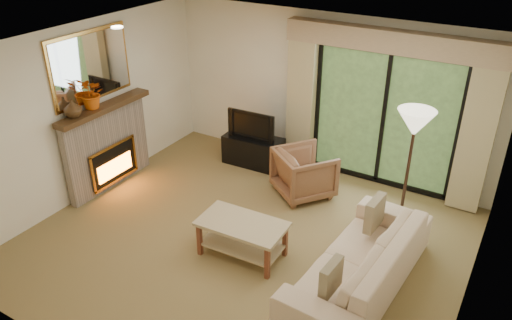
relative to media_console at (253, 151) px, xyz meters
The scene contains 22 objects.
floor 2.22m from the media_console, 62.11° to the right, with size 5.50×5.50×0.00m, color olive.
ceiling 3.22m from the media_console, 62.11° to the right, with size 5.50×5.50×0.00m, color silver.
wall_back 1.57m from the media_console, 28.06° to the left, with size 5.00×5.00×0.00m, color #F3E3C9.
wall_front 4.69m from the media_console, 76.94° to the right, with size 5.00×5.00×0.00m, color #F3E3C9.
wall_left 2.80m from the media_console, 131.38° to the right, with size 5.00×5.00×0.00m, color #F3E3C9.
wall_right 4.38m from the media_console, 27.28° to the right, with size 5.00×5.00×0.00m, color #F3E3C9.
fireplace 2.41m from the media_console, 132.40° to the right, with size 0.24×1.70×1.37m, color gray, non-canonical shape.
mirror 2.96m from the media_console, 133.88° to the right, with size 0.07×1.45×1.02m, color #B78036, non-canonical shape.
sliding_door 2.26m from the media_console, 13.82° to the left, with size 2.26×0.10×2.16m, color black, non-canonical shape.
curtain_left 1.23m from the media_console, 29.77° to the left, with size 0.45×0.18×2.35m, color tan.
curtain_right 3.53m from the media_console, ahead, with size 0.45×0.18×2.35m, color tan.
cornice 2.93m from the media_console, 11.41° to the left, with size 3.20×0.24×0.32m, color tan.
media_console is the anchor object (origin of this frame).
tv 0.50m from the media_console, 90.00° to the left, with size 0.86×0.11×0.49m, color black.
armchair 1.26m from the media_console, 20.83° to the right, with size 0.79×0.82×0.74m, color brown.
sofa 3.31m from the media_console, 37.01° to the right, with size 2.41×0.94×0.70m, color #CFB190.
pillow_near 3.72m from the media_console, 46.38° to the right, with size 0.10×0.38×0.38m, color brown.
pillow_far 2.89m from the media_console, 26.83° to the right, with size 0.11×0.42×0.42m, color brown.
coffee_table 2.49m from the media_console, 62.30° to the right, with size 1.11×0.61×0.50m, color tan, non-canonical shape.
floor_lamp 2.88m from the media_console, 13.01° to the right, with size 0.48×0.48×1.79m, color beige, non-canonical shape.
vase 3.04m from the media_console, 124.70° to the right, with size 0.25×0.25×0.26m, color #3E2815.
branches 2.82m from the media_console, 129.50° to the right, with size 0.42×0.36×0.46m, color #D2560E.
Camera 1 is at (2.91, -4.60, 4.11)m, focal length 35.00 mm.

